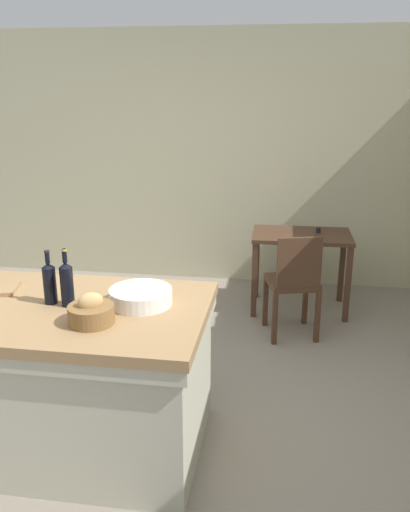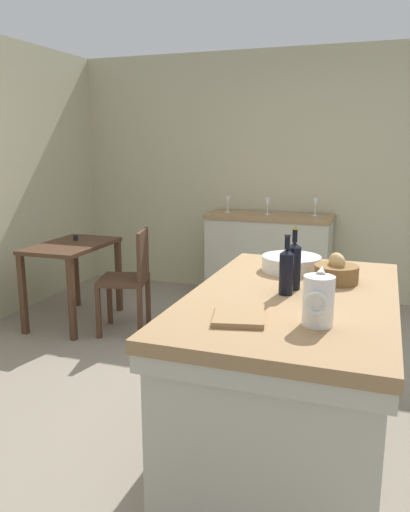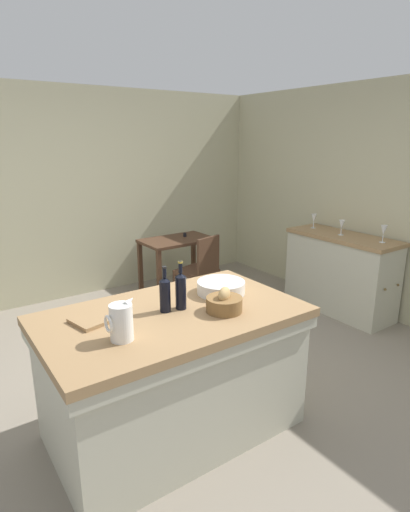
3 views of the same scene
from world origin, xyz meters
The scene contains 16 objects.
ground_plane centered at (0.00, 0.00, 0.00)m, with size 6.76×6.76×0.00m, color gray.
wall_back centered at (0.00, 2.60, 1.30)m, with size 5.32×0.12×2.60m, color #B7B28E.
wall_right centered at (2.60, 0.00, 1.30)m, with size 0.12×5.20×2.60m, color #B7B28E.
island_table centered at (-0.42, -0.43, 0.48)m, with size 1.69×1.01×0.89m.
side_cabinet centered at (2.26, 0.28, 0.46)m, with size 0.52×1.31×0.92m.
writing_desk centered at (0.98, 1.83, 0.62)m, with size 0.91×0.58×0.80m.
wooden_chair centered at (0.91, 1.21, 0.50)m, with size 0.49×0.49×0.91m.
pitcher centered at (-0.85, -0.61, 1.00)m, with size 0.17×0.13×0.25m.
wash_bowl centered at (0.04, -0.34, 0.94)m, with size 0.35×0.35×0.09m, color white.
bread_basket centered at (-0.14, -0.62, 0.95)m, with size 0.24×0.24×0.17m.
cutting_board centered at (-0.88, -0.27, 0.91)m, with size 0.28×0.22×0.02m, color #99754C.
wine_bottle_dark centered at (-0.35, -0.42, 1.03)m, with size 0.07×0.07×0.33m.
wine_bottle_amber centered at (-0.46, -0.40, 1.02)m, with size 0.07×0.07×0.31m.
wine_glass_far_left centered at (2.30, -0.18, 1.05)m, with size 0.07×0.07×0.18m.
wine_glass_left centered at (2.23, 0.30, 1.04)m, with size 0.07×0.07×0.17m.
wine_glass_middle centered at (2.27, 0.74, 1.04)m, with size 0.07×0.07×0.17m.
Camera 3 is at (-1.67, -2.60, 1.98)m, focal length 29.10 mm.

